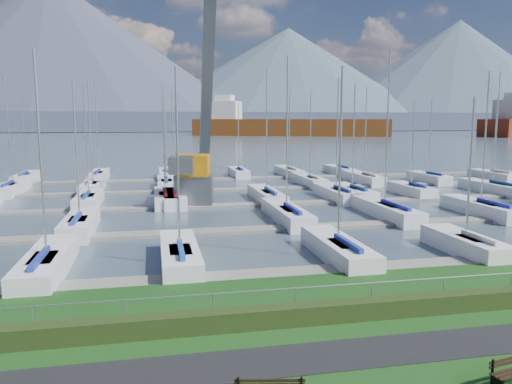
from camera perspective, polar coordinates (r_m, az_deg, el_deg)
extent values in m
cube|color=black|center=(16.70, 10.94, -17.69)|extent=(160.00, 2.00, 0.04)
cube|color=#40505D|center=(276.99, -10.45, 6.55)|extent=(800.00, 540.00, 0.20)
cube|color=#243413|center=(18.78, 7.86, -13.46)|extent=(80.00, 0.70, 0.70)
cylinder|color=#96989E|center=(18.84, 7.50, -10.63)|extent=(80.00, 0.04, 0.04)
cube|color=#464F67|center=(346.87, -10.74, 7.92)|extent=(900.00, 80.00, 12.00)
cone|color=#3C4358|center=(426.32, -22.27, 14.44)|extent=(340.00, 340.00, 115.00)
cone|color=#455665|center=(443.68, 3.66, 12.81)|extent=(300.00, 300.00, 85.00)
cone|color=#455365|center=(523.82, 22.05, 12.36)|extent=(320.00, 320.00, 100.00)
cube|color=slate|center=(24.74, 2.84, -9.38)|extent=(90.00, 1.60, 0.25)
cube|color=slate|center=(34.18, -1.35, -4.40)|extent=(90.00, 1.60, 0.25)
cube|color=gray|center=(43.87, -3.69, -1.58)|extent=(90.00, 1.60, 0.25)
cube|color=slate|center=(53.67, -5.17, 0.21)|extent=(90.00, 1.60, 0.25)
cube|color=slate|center=(63.54, -6.19, 1.45)|extent=(90.00, 1.60, 0.25)
cube|color=black|center=(13.51, -2.05, -21.13)|extent=(0.06, 0.06, 0.40)
cube|color=black|center=(13.56, 5.21, -21.03)|extent=(0.06, 0.06, 0.40)
cube|color=black|center=(13.48, 1.59, -20.74)|extent=(1.77, 0.39, 0.08)
cube|color=black|center=(15.78, 25.84, -19.16)|extent=(0.13, 0.40, 0.45)
cube|color=black|center=(15.70, 25.43, -17.55)|extent=(0.06, 0.06, 0.40)
cube|color=#595B61|center=(44.64, -7.02, 0.39)|extent=(3.72, 3.72, 2.60)
cube|color=#C9790B|center=(44.41, -7.07, 3.07)|extent=(3.16, 3.81, 1.80)
cube|color=#56575D|center=(49.13, -5.54, 14.10)|extent=(1.04, 11.22, 19.89)
cube|color=slate|center=(42.32, -8.48, 3.06)|extent=(2.36, 2.52, 1.40)
cube|color=brown|center=(238.66, 3.97, 7.11)|extent=(91.61, 52.50, 10.00)
cube|color=silver|center=(244.89, -3.58, 8.90)|extent=(18.36, 18.36, 12.00)
cube|color=silver|center=(245.07, -3.60, 10.53)|extent=(10.49, 10.49, 4.00)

